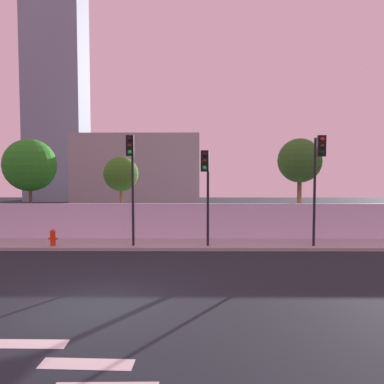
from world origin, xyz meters
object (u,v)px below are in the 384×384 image
(roadside_tree_leftmost, at_px, (30,165))
(traffic_light_center, at_px, (131,167))
(roadside_tree_midleft, at_px, (121,174))
(traffic_light_right, at_px, (318,167))
(fire_hydrant, at_px, (53,237))
(roadside_tree_midright, at_px, (300,161))
(traffic_light_left, at_px, (206,177))

(roadside_tree_leftmost, bearing_deg, traffic_light_center, -29.50)
(traffic_light_center, relative_size, roadside_tree_midleft, 1.15)
(traffic_light_center, bearing_deg, traffic_light_right, -1.56)
(fire_hydrant, bearing_deg, roadside_tree_leftmost, 126.93)
(roadside_tree_leftmost, relative_size, roadside_tree_midright, 1.00)
(traffic_light_left, xyz_separation_m, fire_hydrant, (-7.11, 0.74, -2.80))
(roadside_tree_midleft, bearing_deg, traffic_light_right, -21.08)
(traffic_light_center, relative_size, traffic_light_right, 1.01)
(traffic_light_left, height_order, roadside_tree_midright, roadside_tree_midright)
(traffic_light_left, bearing_deg, roadside_tree_midleft, 139.92)
(roadside_tree_midright, bearing_deg, traffic_light_left, -143.62)
(traffic_light_right, bearing_deg, roadside_tree_midright, 87.50)
(roadside_tree_leftmost, xyz_separation_m, roadside_tree_midright, (14.50, 0.00, 0.22))
(roadside_tree_midleft, bearing_deg, traffic_light_left, -40.08)
(traffic_light_right, distance_m, roadside_tree_midleft, 10.11)
(traffic_light_center, height_order, fire_hydrant, traffic_light_center)
(traffic_light_center, relative_size, fire_hydrant, 6.54)
(traffic_light_left, xyz_separation_m, roadside_tree_midright, (5.11, 3.77, 0.77))
(traffic_light_right, relative_size, roadside_tree_midleft, 1.14)
(fire_hydrant, distance_m, roadside_tree_midright, 13.09)
(traffic_light_right, relative_size, roadside_tree_midright, 0.93)
(traffic_light_left, height_order, roadside_tree_leftmost, roadside_tree_leftmost)
(traffic_light_right, bearing_deg, roadside_tree_leftmost, 165.78)
(fire_hydrant, bearing_deg, roadside_tree_midleft, 48.96)
(fire_hydrant, distance_m, roadside_tree_leftmost, 5.06)
(traffic_light_center, xyz_separation_m, fire_hydrant, (-3.75, 0.38, -3.24))
(traffic_light_center, distance_m, traffic_light_right, 8.32)
(traffic_light_right, relative_size, roadside_tree_leftmost, 0.94)
(traffic_light_left, height_order, traffic_light_center, traffic_light_center)
(roadside_tree_midright, bearing_deg, traffic_light_center, -158.08)
(traffic_light_center, xyz_separation_m, traffic_light_right, (8.32, -0.23, -0.01))
(fire_hydrant, height_order, roadside_tree_midright, roadside_tree_midright)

